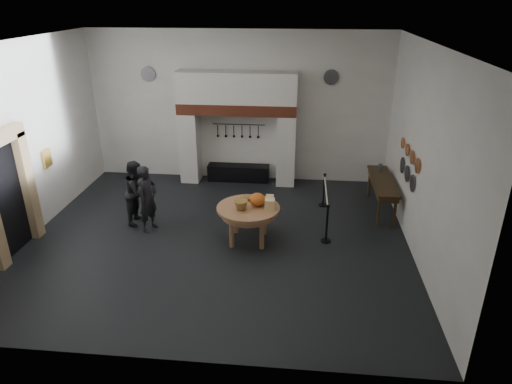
# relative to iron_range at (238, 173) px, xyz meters

# --- Properties ---
(floor) EXTENTS (9.00, 8.00, 0.02)m
(floor) POSITION_rel_iron_range_xyz_m (0.00, -3.72, -0.25)
(floor) COLOR black
(floor) RESTS_ON ground
(ceiling) EXTENTS (9.00, 8.00, 0.02)m
(ceiling) POSITION_rel_iron_range_xyz_m (0.00, -3.72, 4.25)
(ceiling) COLOR silver
(ceiling) RESTS_ON wall_back
(wall_back) EXTENTS (9.00, 0.02, 4.50)m
(wall_back) POSITION_rel_iron_range_xyz_m (0.00, 0.28, 2.00)
(wall_back) COLOR white
(wall_back) RESTS_ON floor
(wall_front) EXTENTS (9.00, 0.02, 4.50)m
(wall_front) POSITION_rel_iron_range_xyz_m (0.00, -7.72, 2.00)
(wall_front) COLOR white
(wall_front) RESTS_ON floor
(wall_left) EXTENTS (0.02, 8.00, 4.50)m
(wall_left) POSITION_rel_iron_range_xyz_m (-4.50, -3.72, 2.00)
(wall_left) COLOR white
(wall_left) RESTS_ON floor
(wall_right) EXTENTS (0.02, 8.00, 4.50)m
(wall_right) POSITION_rel_iron_range_xyz_m (4.50, -3.72, 2.00)
(wall_right) COLOR white
(wall_right) RESTS_ON floor
(chimney_pier_left) EXTENTS (0.55, 0.70, 2.15)m
(chimney_pier_left) POSITION_rel_iron_range_xyz_m (-1.48, -0.07, 0.82)
(chimney_pier_left) COLOR silver
(chimney_pier_left) RESTS_ON floor
(chimney_pier_right) EXTENTS (0.55, 0.70, 2.15)m
(chimney_pier_right) POSITION_rel_iron_range_xyz_m (1.48, -0.07, 0.82)
(chimney_pier_right) COLOR silver
(chimney_pier_right) RESTS_ON floor
(hearth_brick_band) EXTENTS (3.50, 0.72, 0.32)m
(hearth_brick_band) POSITION_rel_iron_range_xyz_m (0.00, -0.07, 2.06)
(hearth_brick_band) COLOR #9E442B
(hearth_brick_band) RESTS_ON chimney_pier_left
(chimney_hood) EXTENTS (3.50, 0.70, 0.90)m
(chimney_hood) POSITION_rel_iron_range_xyz_m (0.00, -0.07, 2.67)
(chimney_hood) COLOR silver
(chimney_hood) RESTS_ON hearth_brick_band
(iron_range) EXTENTS (1.90, 0.45, 0.50)m
(iron_range) POSITION_rel_iron_range_xyz_m (0.00, 0.00, 0.00)
(iron_range) COLOR black
(iron_range) RESTS_ON floor
(utensil_rail) EXTENTS (1.60, 0.02, 0.02)m
(utensil_rail) POSITION_rel_iron_range_xyz_m (0.00, 0.20, 1.50)
(utensil_rail) COLOR black
(utensil_rail) RESTS_ON wall_back
(door_recess) EXTENTS (0.04, 1.10, 2.50)m
(door_recess) POSITION_rel_iron_range_xyz_m (-4.47, -4.72, 1.00)
(door_recess) COLOR black
(door_recess) RESTS_ON floor
(door_jamb_far) EXTENTS (0.22, 0.30, 2.60)m
(door_jamb_far) POSITION_rel_iron_range_xyz_m (-4.38, -4.02, 1.05)
(door_jamb_far) COLOR tan
(door_jamb_far) RESTS_ON floor
(wall_plaque) EXTENTS (0.05, 0.34, 0.44)m
(wall_plaque) POSITION_rel_iron_range_xyz_m (-4.45, -2.92, 1.35)
(wall_plaque) COLOR gold
(wall_plaque) RESTS_ON wall_left
(work_table) EXTENTS (1.55, 1.55, 0.07)m
(work_table) POSITION_rel_iron_range_xyz_m (0.75, -3.74, 0.59)
(work_table) COLOR #B87957
(work_table) RESTS_ON floor
(pumpkin) EXTENTS (0.36, 0.36, 0.31)m
(pumpkin) POSITION_rel_iron_range_xyz_m (0.95, -3.64, 0.78)
(pumpkin) COLOR orange
(pumpkin) RESTS_ON work_table
(cheese_block_big) EXTENTS (0.22, 0.22, 0.24)m
(cheese_block_big) POSITION_rel_iron_range_xyz_m (1.25, -3.79, 0.74)
(cheese_block_big) COLOR #F5D692
(cheese_block_big) RESTS_ON work_table
(cheese_block_small) EXTENTS (0.18, 0.18, 0.20)m
(cheese_block_small) POSITION_rel_iron_range_xyz_m (1.23, -3.49, 0.72)
(cheese_block_small) COLOR #DFCA85
(cheese_block_small) RESTS_ON work_table
(wicker_basket) EXTENTS (0.34, 0.34, 0.22)m
(wicker_basket) POSITION_rel_iron_range_xyz_m (0.60, -3.89, 0.73)
(wicker_basket) COLOR olive
(wicker_basket) RESTS_ON work_table
(bread_loaf) EXTENTS (0.31, 0.18, 0.13)m
(bread_loaf) POSITION_rel_iron_range_xyz_m (0.65, -3.39, 0.69)
(bread_loaf) COLOR #A6803A
(bread_loaf) RESTS_ON work_table
(visitor_near) EXTENTS (0.59, 0.71, 1.67)m
(visitor_near) POSITION_rel_iron_range_xyz_m (-1.75, -3.44, 0.59)
(visitor_near) COLOR black
(visitor_near) RESTS_ON floor
(visitor_far) EXTENTS (0.70, 0.86, 1.64)m
(visitor_far) POSITION_rel_iron_range_xyz_m (-2.15, -3.04, 0.57)
(visitor_far) COLOR black
(visitor_far) RESTS_ON floor
(side_table) EXTENTS (0.55, 2.20, 0.06)m
(side_table) POSITION_rel_iron_range_xyz_m (4.10, -1.78, 0.62)
(side_table) COLOR #372814
(side_table) RESTS_ON floor
(pewter_jug) EXTENTS (0.12, 0.12, 0.22)m
(pewter_jug) POSITION_rel_iron_range_xyz_m (4.10, -1.18, 0.76)
(pewter_jug) COLOR #4E4E53
(pewter_jug) RESTS_ON side_table
(copper_pan_a) EXTENTS (0.03, 0.34, 0.34)m
(copper_pan_a) POSITION_rel_iron_range_xyz_m (4.46, -3.52, 1.70)
(copper_pan_a) COLOR #C6662D
(copper_pan_a) RESTS_ON wall_right
(copper_pan_b) EXTENTS (0.03, 0.32, 0.32)m
(copper_pan_b) POSITION_rel_iron_range_xyz_m (4.46, -2.97, 1.70)
(copper_pan_b) COLOR #C6662D
(copper_pan_b) RESTS_ON wall_right
(copper_pan_c) EXTENTS (0.03, 0.30, 0.30)m
(copper_pan_c) POSITION_rel_iron_range_xyz_m (4.46, -2.42, 1.70)
(copper_pan_c) COLOR #C6662D
(copper_pan_c) RESTS_ON wall_right
(copper_pan_d) EXTENTS (0.03, 0.28, 0.28)m
(copper_pan_d) POSITION_rel_iron_range_xyz_m (4.46, -1.87, 1.70)
(copper_pan_d) COLOR #C6662D
(copper_pan_d) RESTS_ON wall_right
(pewter_plate_left) EXTENTS (0.03, 0.40, 0.40)m
(pewter_plate_left) POSITION_rel_iron_range_xyz_m (4.46, -3.32, 1.20)
(pewter_plate_left) COLOR #4C4C51
(pewter_plate_left) RESTS_ON wall_right
(pewter_plate_mid) EXTENTS (0.03, 0.40, 0.40)m
(pewter_plate_mid) POSITION_rel_iron_range_xyz_m (4.46, -2.72, 1.20)
(pewter_plate_mid) COLOR #4C4C51
(pewter_plate_mid) RESTS_ON wall_right
(pewter_plate_right) EXTENTS (0.03, 0.40, 0.40)m
(pewter_plate_right) POSITION_rel_iron_range_xyz_m (4.46, -2.12, 1.20)
(pewter_plate_right) COLOR #4C4C51
(pewter_plate_right) RESTS_ON wall_right
(pewter_plate_back_left) EXTENTS (0.44, 0.03, 0.44)m
(pewter_plate_back_left) POSITION_rel_iron_range_xyz_m (-2.70, 0.24, 2.95)
(pewter_plate_back_left) COLOR #4C4C51
(pewter_plate_back_left) RESTS_ON wall_back
(pewter_plate_back_right) EXTENTS (0.44, 0.03, 0.44)m
(pewter_plate_back_right) POSITION_rel_iron_range_xyz_m (2.70, 0.24, 2.95)
(pewter_plate_back_right) COLOR #4C4C51
(pewter_plate_back_right) RESTS_ON wall_back
(barrier_post_near) EXTENTS (0.05, 0.05, 0.90)m
(barrier_post_near) POSITION_rel_iron_range_xyz_m (2.58, -3.61, 0.20)
(barrier_post_near) COLOR black
(barrier_post_near) RESTS_ON floor
(barrier_post_far) EXTENTS (0.05, 0.05, 0.90)m
(barrier_post_far) POSITION_rel_iron_range_xyz_m (2.58, -1.61, 0.20)
(barrier_post_far) COLOR black
(barrier_post_far) RESTS_ON floor
(barrier_rope) EXTENTS (0.04, 2.00, 0.04)m
(barrier_rope) POSITION_rel_iron_range_xyz_m (2.58, -2.61, 0.60)
(barrier_rope) COLOR silver
(barrier_rope) RESTS_ON barrier_post_near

